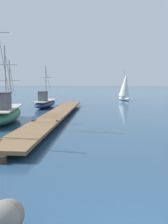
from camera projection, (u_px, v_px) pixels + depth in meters
floating_dock at (58, 113)px, 19.90m from camera, size 3.08×22.95×0.53m
fishing_boat_1 at (45, 103)px, 28.03m from camera, size 1.66×6.44×4.91m
fishing_boat_2 at (6, 113)px, 17.56m from camera, size 3.42×7.24×7.51m
shore_rock_far_edge at (4, 218)px, 4.58m from camera, size 0.92×0.91×0.70m
distant_sailboat at (125, 87)px, 39.13m from camera, size 2.61×3.51×4.91m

